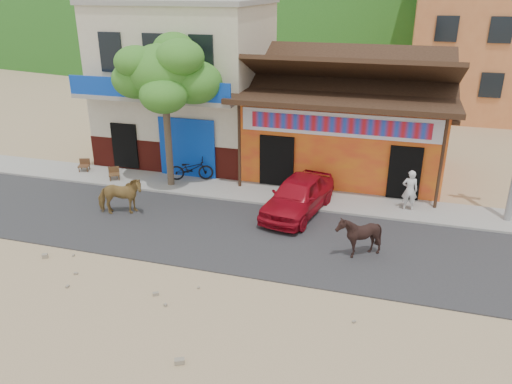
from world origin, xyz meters
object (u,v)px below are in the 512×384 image
scooter (191,169)px  pedestrian (410,190)px  cow_dark (359,236)px  cafe_chair_right (114,169)px  red_car (298,195)px  cow_tan (120,196)px  tree (166,113)px  cafe_chair_left (83,160)px

scooter → pedestrian: pedestrian is taller
cow_dark → cafe_chair_right: size_ratio=1.42×
cow_dark → pedestrian: 4.09m
red_car → cow_dark: bearing=-35.6°
cow_tan → cafe_chair_right: cow_tan is taller
scooter → cafe_chair_right: 3.27m
red_car → scooter: 5.32m
red_car → cafe_chair_right: size_ratio=4.25×
red_car → pedestrian: (3.85, 1.28, 0.15)m
tree → cafe_chair_right: 3.59m
tree → cafe_chair_left: 5.09m
pedestrian → tree: bearing=-4.7°
red_car → pedestrian: bearing=29.4°
tree → scooter: 2.69m
tree → cow_dark: 9.12m
scooter → cafe_chair_right: bearing=86.3°
cow_dark → cafe_chair_right: bearing=-99.9°
pedestrian → red_car: bearing=12.7°
red_car → cafe_chair_right: red_car is taller
cow_dark → pedestrian: size_ratio=0.89×
cow_tan → cow_dark: (8.53, -0.65, -0.02)m
tree → cow_tan: (-0.54, -3.02, -2.38)m
pedestrian → cafe_chair_right: pedestrian is taller
cafe_chair_left → cafe_chair_right: bearing=-36.0°
red_car → cafe_chair_left: red_car is taller
cow_tan → cow_dark: bearing=-115.8°
scooter → cafe_chair_right: size_ratio=1.94×
pedestrian → cafe_chair_left: (-13.83, 0.24, -0.28)m
cow_dark → red_car: red_car is taller
scooter → cow_tan: bearing=143.2°
cow_tan → cafe_chair_left: (-3.86, 3.41, -0.13)m
cow_dark → cafe_chair_left: bearing=-99.7°
cow_dark → cafe_chair_left: size_ratio=1.41×
pedestrian → cafe_chair_left: size_ratio=1.58×
cow_dark → scooter: (-7.39, 4.40, -0.11)m
scooter → pedestrian: size_ratio=1.21×
scooter → cafe_chair_left: (-5.00, -0.34, -0.00)m
tree → red_car: size_ratio=1.48×
red_car → scooter: red_car is taller
cow_tan → cow_dark: cow_tan is taller
cafe_chair_left → cafe_chair_right: cafe_chair_left is taller
tree → red_car: 6.18m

